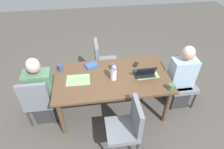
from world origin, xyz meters
name	(u,v)px	position (x,y,z in m)	size (l,w,h in m)	color
ground_plane	(112,107)	(0.00, 0.00, 0.00)	(10.00, 10.00, 0.00)	#4C4742
dining_table	(112,81)	(0.00, 0.00, 0.65)	(1.81, 0.96, 0.73)	brown
chair_head_right_left_near	(181,78)	(1.24, 0.07, 0.50)	(0.44, 0.44, 0.90)	slate
person_head_right_left_near	(180,80)	(1.18, -0.01, 0.53)	(0.40, 0.36, 1.19)	#2D2D33
chair_head_left_left_mid	(38,99)	(-1.18, -0.08, 0.50)	(0.44, 0.44, 0.90)	slate
person_head_left_left_mid	(42,94)	(-1.12, -0.01, 0.53)	(0.40, 0.36, 1.19)	#2D2D33
chair_far_left_far	(103,60)	(-0.07, 0.79, 0.50)	(0.44, 0.44, 0.90)	slate
chair_near_right_near	(128,125)	(0.11, -0.76, 0.50)	(0.44, 0.44, 0.90)	slate
flower_vase	(113,72)	(0.02, -0.05, 0.87)	(0.10, 0.11, 0.26)	silver
placemat_head_right_left_near	(146,74)	(0.56, 0.00, 0.74)	(0.36, 0.26, 0.00)	#7FAD70
placemat_head_left_left_mid	(78,80)	(-0.53, 0.00, 0.74)	(0.36, 0.26, 0.00)	#7FAD70
laptop_head_right_left_near	(145,73)	(0.52, -0.03, 0.78)	(0.32, 0.22, 0.20)	black
coffee_mug_near_left	(60,68)	(-0.81, 0.29, 0.79)	(0.08, 0.08, 0.11)	#33477A
coffee_mug_near_right	(171,87)	(0.81, -0.40, 0.78)	(0.08, 0.08, 0.10)	#47704C
coffee_mug_centre_left	(114,67)	(0.06, 0.18, 0.79)	(0.08, 0.08, 0.11)	#33477A
book_red_cover	(92,65)	(-0.30, 0.33, 0.75)	(0.20, 0.14, 0.04)	#335693
phone_black	(135,64)	(0.44, 0.26, 0.74)	(0.15, 0.07, 0.01)	black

